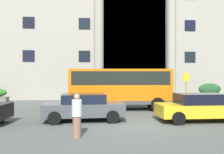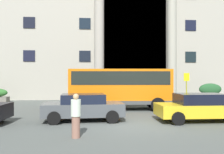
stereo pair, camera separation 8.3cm
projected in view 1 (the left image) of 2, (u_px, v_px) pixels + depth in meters
name	position (u px, v px, depth m)	size (l,w,h in m)	color
ground_plane	(135.00, 126.00, 11.41)	(80.00, 64.00, 0.12)	#515753
office_building_facade	(108.00, 13.00, 28.84)	(33.35, 9.73, 19.44)	#A09D8E
orange_minibus	(120.00, 85.00, 16.89)	(6.88, 2.88, 2.75)	orange
bus_stop_sign	(186.00, 86.00, 18.79)	(0.44, 0.08, 2.53)	#9B9D1F
hedge_planter_west	(210.00, 93.00, 22.21)	(2.17, 0.74, 1.66)	#686657
hedge_planter_far_east	(148.00, 94.00, 22.30)	(1.88, 0.97, 1.40)	slate
parked_coupe_end	(84.00, 107.00, 12.49)	(4.11, 2.27, 1.35)	#454A4D
parked_compact_extra	(200.00, 107.00, 12.35)	(4.31, 2.05, 1.38)	gold
scooter_by_planter	(89.00, 107.00, 14.29)	(2.02, 0.55, 0.89)	black
pedestrian_woman_with_bag	(77.00, 116.00, 8.92)	(0.36, 0.36, 1.60)	#89604F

